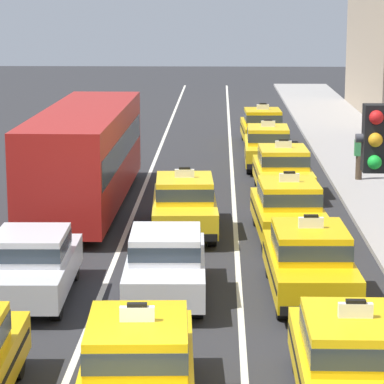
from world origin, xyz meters
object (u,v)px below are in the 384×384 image
bus_left_third (85,152)px  taxi_center_third (185,203)px  sedan_left_second (32,263)px  taxi_right_fifth (268,146)px  pedestrian_near_crosswalk (359,156)px  taxi_right_sixth (262,126)px  taxi_center_nearest (138,365)px  taxi_right_fourth (283,170)px  taxi_right_third (288,208)px  sedan_center_second (166,262)px  taxi_right_second (309,260)px  taxi_right_nearest (353,360)px

bus_left_third → taxi_center_third: bearing=-44.7°
taxi_center_third → sedan_left_second: bearing=-117.2°
taxi_right_fifth → pedestrian_near_crosswalk: bearing=-45.0°
taxi_center_third → taxi_right_sixth: size_ratio=1.01×
sedan_left_second → taxi_center_nearest: bearing=-64.1°
taxi_center_third → taxi_right_fourth: bearing=60.0°
sedan_left_second → taxi_right_third: bearing=42.6°
sedan_left_second → pedestrian_near_crosswalk: size_ratio=2.60×
bus_left_third → sedan_center_second: bus_left_third is taller
sedan_center_second → taxi_right_fifth: bearing=79.5°
taxi_center_third → taxi_right_fifth: (2.92, 10.81, 0.00)m
sedan_center_second → taxi_right_fourth: bearing=73.7°
bus_left_third → taxi_right_third: (6.27, -3.85, -0.94)m
taxi_right_fourth → taxi_right_third: bearing=-92.2°
sedan_center_second → pedestrian_near_crosswalk: bearing=65.2°
taxi_center_nearest → taxi_right_fourth: same height
taxi_right_second → pedestrian_near_crosswalk: size_ratio=2.75×
taxi_center_nearest → taxi_right_sixth: same height
sedan_left_second → taxi_right_nearest: taxi_right_nearest is taller
sedan_left_second → taxi_right_second: bearing=2.9°
taxi_right_nearest → sedan_center_second: bearing=120.1°
taxi_center_nearest → sedan_center_second: 6.19m
sedan_left_second → taxi_right_nearest: (6.43, -5.71, 0.03)m
taxi_center_nearest → taxi_right_fourth: bearing=78.9°
taxi_right_second → taxi_center_third: bearing=117.4°
sedan_left_second → taxi_center_nearest: taxi_center_nearest is taller
taxi_right_second → taxi_right_fourth: (0.12, 11.43, 0.00)m
bus_left_third → sedan_center_second: (3.13, -9.33, -0.97)m
sedan_left_second → pedestrian_near_crosswalk: (9.32, 13.86, 0.15)m
taxi_center_nearest → taxi_center_third: same height
taxi_right_third → taxi_right_fourth: same height
bus_left_third → taxi_right_second: bus_left_third is taller
taxi_right_sixth → taxi_right_second: bearing=-89.7°
taxi_right_sixth → taxi_right_nearest: bearing=-89.5°
taxi_center_third → taxi_right_nearest: bearing=-74.9°
taxi_right_fifth → taxi_right_second: bearing=-89.5°
taxi_right_third → pedestrian_near_crosswalk: taxi_right_third is taller
taxi_center_nearest → pedestrian_near_crosswalk: bearing=72.1°
bus_left_third → taxi_right_nearest: size_ratio=2.46×
taxi_right_nearest → taxi_right_second: same height
bus_left_third → taxi_center_nearest: bus_left_third is taller
taxi_center_nearest → taxi_right_second: same height
taxi_center_third → taxi_right_sixth: (2.96, 16.60, 0.00)m
taxi_right_sixth → sedan_left_second: bearing=-105.1°
taxi_center_third → taxi_right_fourth: (3.18, 5.51, 0.00)m
sedan_center_second → taxi_center_third: (0.19, 6.05, 0.03)m
taxi_right_third → taxi_center_nearest: bearing=-105.6°
bus_left_third → taxi_right_fourth: 6.94m
taxi_center_nearest → taxi_right_fifth: size_ratio=1.01×
taxi_right_fifth → pedestrian_near_crosswalk: 4.51m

